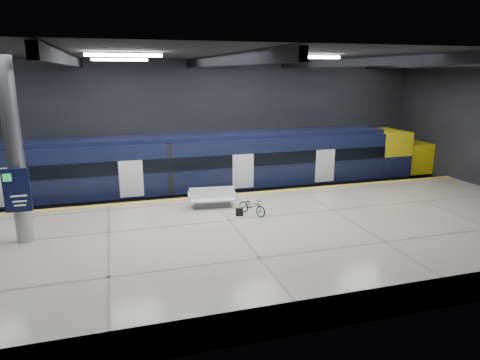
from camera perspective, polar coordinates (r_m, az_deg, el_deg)
name	(u,v)px	position (r m, az deg, el deg)	size (l,w,h in m)	color
ground	(224,236)	(19.82, -2.18, -7.46)	(30.00, 30.00, 0.00)	black
room_shell	(222,110)	(18.49, -2.36, 9.25)	(30.10, 16.10, 8.05)	black
platform	(239,245)	(17.38, -0.11, -8.70)	(30.00, 11.00, 1.10)	beige
safety_strip	(210,197)	(21.99, -4.01, -2.22)	(30.00, 0.40, 0.01)	yellow
rails	(200,201)	(24.87, -5.37, -2.76)	(30.00, 1.52, 0.16)	gray
train	(216,166)	(24.56, -3.24, 1.84)	(29.40, 2.84, 3.79)	black
bench	(212,200)	(20.23, -3.74, -2.69)	(2.29, 1.13, 0.98)	#595B60
bicycle	(252,206)	(19.15, 1.64, -3.49)	(0.52, 1.50, 0.79)	#99999E
pannier_bag	(239,212)	(19.05, -0.08, -4.28)	(0.30, 0.18, 0.35)	black
info_column	(15,154)	(17.41, -27.85, 3.12)	(0.90, 0.78, 6.90)	#9EA0A5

